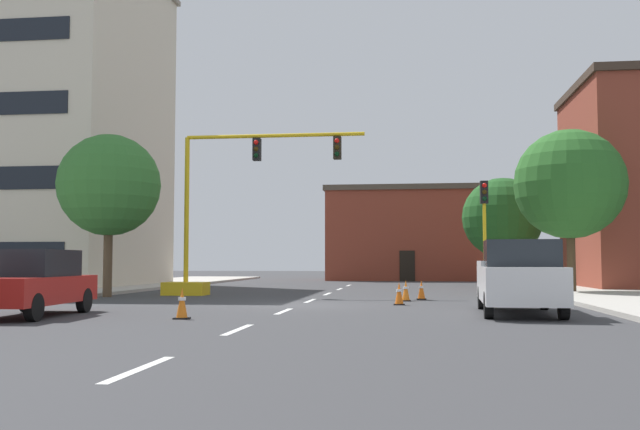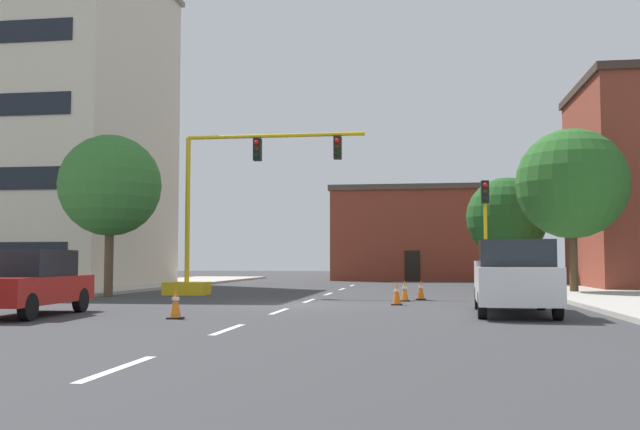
{
  "view_description": "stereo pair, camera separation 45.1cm",
  "coord_description": "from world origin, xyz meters",
  "views": [
    {
      "loc": [
        3.58,
        -23.24,
        1.44
      ],
      "look_at": [
        0.01,
        5.31,
        3.31
      ],
      "focal_mm": 40.0,
      "sensor_mm": 36.0,
      "label": 1
    },
    {
      "loc": [
        4.03,
        -23.18,
        1.44
      ],
      "look_at": [
        0.01,
        5.31,
        3.31
      ],
      "focal_mm": 40.0,
      "sensor_mm": 36.0,
      "label": 2
    }
  ],
  "objects": [
    {
      "name": "traffic_signal_gantry",
      "position": [
        -4.79,
        6.17,
        2.21
      ],
      "size": [
        8.53,
        1.2,
        6.83
      ],
      "color": "yellow",
      "rests_on": "ground_plane"
    },
    {
      "name": "tree_right_far",
      "position": [
        9.17,
        20.47,
        4.03
      ],
      "size": [
        4.82,
        4.82,
        6.45
      ],
      "color": "brown",
      "rests_on": "ground_plane"
    },
    {
      "name": "traffic_cone_roadside_a",
      "position": [
        -2.05,
        -5.97,
        0.39
      ],
      "size": [
        0.36,
        0.36,
        0.79
      ],
      "color": "black",
      "rests_on": "ground_plane"
    },
    {
      "name": "lane_stripe_seg_1",
      "position": [
        0.0,
        -8.5,
        0.0
      ],
      "size": [
        0.16,
        2.4,
        0.01
      ],
      "primitive_type": "cube",
      "color": "silver",
      "rests_on": "ground_plane"
    },
    {
      "name": "lane_stripe_seg_4",
      "position": [
        0.0,
        8.0,
        0.0
      ],
      "size": [
        0.16,
        2.4,
        0.01
      ],
      "primitive_type": "cube",
      "color": "silver",
      "rests_on": "ground_plane"
    },
    {
      "name": "lane_stripe_seg_0",
      "position": [
        0.0,
        -14.0,
        0.0
      ],
      "size": [
        0.16,
        2.4,
        0.01
      ],
      "primitive_type": "cube",
      "color": "silver",
      "rests_on": "ground_plane"
    },
    {
      "name": "lane_stripe_seg_2",
      "position": [
        0.0,
        -3.0,
        0.0
      ],
      "size": [
        0.16,
        2.4,
        0.01
      ],
      "primitive_type": "cube",
      "color": "silver",
      "rests_on": "ground_plane"
    },
    {
      "name": "lane_stripe_seg_3",
      "position": [
        0.0,
        2.5,
        0.0
      ],
      "size": [
        0.16,
        2.4,
        0.01
      ],
      "primitive_type": "cube",
      "color": "silver",
      "rests_on": "ground_plane"
    },
    {
      "name": "lane_stripe_seg_5",
      "position": [
        0.0,
        13.5,
        0.0
      ],
      "size": [
        0.16,
        2.4,
        0.01
      ],
      "primitive_type": "cube",
      "color": "silver",
      "rests_on": "ground_plane"
    },
    {
      "name": "pickup_truck_white",
      "position": [
        6.54,
        -3.22,
        0.97
      ],
      "size": [
        2.28,
        5.5,
        1.99
      ],
      "color": "white",
      "rests_on": "ground_plane"
    },
    {
      "name": "building_tall_left",
      "position": [
        -17.78,
        14.33,
        9.14
      ],
      "size": [
        13.49,
        12.44,
        18.26
      ],
      "color": "beige",
      "rests_on": "ground_plane"
    },
    {
      "name": "ground_plane",
      "position": [
        0.0,
        0.0,
        0.0
      ],
      "size": [
        160.0,
        160.0,
        0.0
      ],
      "primitive_type": "plane",
      "color": "#38383A"
    },
    {
      "name": "building_brick_center",
      "position": [
        3.44,
        31.96,
        3.52
      ],
      "size": [
        12.21,
        7.49,
        7.02
      ],
      "color": "brown",
      "rests_on": "ground_plane"
    },
    {
      "name": "traffic_cone_roadside_c",
      "position": [
        3.45,
        2.69,
        0.37
      ],
      "size": [
        0.36,
        0.36,
        0.76
      ],
      "color": "black",
      "rests_on": "ground_plane"
    },
    {
      "name": "sidewalk_left",
      "position": [
        -11.92,
        8.0,
        0.07
      ],
      "size": [
        6.0,
        56.0,
        0.14
      ],
      "primitive_type": "cube",
      "color": "#B2ADA3",
      "rests_on": "ground_plane"
    },
    {
      "name": "traffic_light_pole_right",
      "position": [
        6.72,
        7.1,
        3.53
      ],
      "size": [
        0.32,
        0.47,
        4.8
      ],
      "color": "yellow",
      "rests_on": "ground_plane"
    },
    {
      "name": "sidewalk_right",
      "position": [
        11.92,
        8.0,
        0.07
      ],
      "size": [
        6.0,
        56.0,
        0.14
      ],
      "primitive_type": "cube",
      "color": "#B2ADA3",
      "rests_on": "ground_plane"
    },
    {
      "name": "traffic_cone_roadside_b",
      "position": [
        3.24,
        0.43,
        0.37
      ],
      "size": [
        0.36,
        0.36,
        0.75
      ],
      "color": "black",
      "rests_on": "ground_plane"
    },
    {
      "name": "lane_stripe_seg_6",
      "position": [
        0.0,
        19.0,
        0.0
      ],
      "size": [
        0.16,
        2.4,
        0.01
      ],
      "primitive_type": "cube",
      "color": "silver",
      "rests_on": "ground_plane"
    },
    {
      "name": "tree_left_near",
      "position": [
        -8.54,
        4.33,
        4.52
      ],
      "size": [
        4.15,
        4.15,
        6.61
      ],
      "color": "brown",
      "rests_on": "ground_plane"
    },
    {
      "name": "sedan_red_mid_left",
      "position": [
        -6.24,
        -5.64,
        0.89
      ],
      "size": [
        2.13,
        4.61,
        1.74
      ],
      "color": "#B21E19",
      "rests_on": "ground_plane"
    },
    {
      "name": "traffic_cone_roadside_d",
      "position": [
        4.03,
        3.86,
        0.36
      ],
      "size": [
        0.36,
        0.36,
        0.73
      ],
      "color": "black",
      "rests_on": "ground_plane"
    },
    {
      "name": "tree_right_mid",
      "position": [
        10.58,
        8.88,
        4.8
      ],
      "size": [
        4.8,
        4.8,
        7.21
      ],
      "color": "#4C3823",
      "rests_on": "ground_plane"
    }
  ]
}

